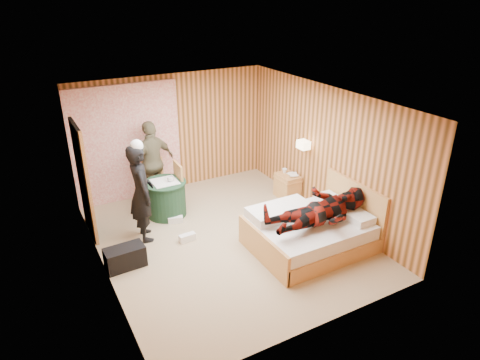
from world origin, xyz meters
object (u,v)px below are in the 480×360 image
duffel_bag (125,257)px  wall_lamp (304,145)px  man_at_table (153,163)px  round_table (166,198)px  chair_far (155,178)px  bed (309,231)px  woman_standing (141,193)px  nightstand (287,186)px  man_on_bed (322,203)px  chair_near (173,184)px

duffel_bag → wall_lamp: bearing=3.9°
duffel_bag → man_at_table: (1.17, 1.99, 0.69)m
round_table → chair_far: bearing=89.6°
wall_lamp → bed: bearing=-120.6°
bed → duffel_bag: 3.07m
woman_standing → duffel_bag: bearing=147.7°
wall_lamp → nightstand: size_ratio=0.49×
round_table → man_on_bed: bearing=-54.4°
bed → round_table: size_ratio=2.41×
chair_near → woman_standing: woman_standing is taller
nightstand → woman_standing: woman_standing is taller
chair_near → chair_far: bearing=-160.5°
duffel_bag → man_at_table: 2.41m
man_at_table → wall_lamp: bearing=128.3°
round_table → duffel_bag: bearing=-131.6°
bed → duffel_bag: bed is taller
nightstand → duffel_bag: 3.76m
wall_lamp → man_at_table: 3.02m
man_at_table → man_on_bed: 3.61m
chair_near → duffel_bag: (-1.36, -1.39, -0.41)m
woman_standing → round_table: bearing=-40.5°
duffel_bag → bed: bearing=-20.1°
round_table → woman_standing: 1.01m
wall_lamp → chair_far: (-2.54, 1.54, -0.76)m
round_table → chair_near: bearing=21.2°
bed → chair_near: (-1.56, 2.32, 0.29)m
chair_far → duffel_bag: (-1.18, -1.96, -0.36)m
chair_near → duffel_bag: 1.99m
man_at_table → duffel_bag: bearing=39.6°
round_table → chair_near: (0.19, 0.07, 0.22)m
wall_lamp → bed: wall_lamp is taller
round_table → man_on_bed: (1.77, -2.47, 0.58)m
chair_far → nightstand: bearing=-21.1°
man_at_table → chair_near: bearing=87.3°
round_table → woman_standing: woman_standing is taller
bed → round_table: 2.85m
man_at_table → woman_standing: bearing=44.1°
duffel_bag → man_on_bed: man_on_bed is taller
woman_standing → man_on_bed: bearing=-122.7°
chair_far → man_on_bed: bearing=-57.0°
bed → man_at_table: bearing=120.9°
round_table → duffel_bag: 1.77m
chair_far → man_at_table: bearing=102.4°
woman_standing → man_on_bed: (2.39, -1.87, 0.06)m
nightstand → round_table: round_table is taller
nightstand → duffel_bag: nightstand is taller
round_table → duffel_bag: (-1.17, -1.32, -0.18)m
chair_near → man_on_bed: bearing=33.7°
round_table → bed: bearing=-52.1°
man_on_bed → round_table: bearing=125.6°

